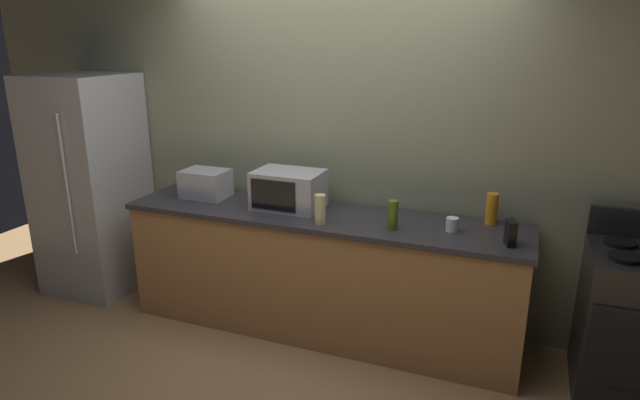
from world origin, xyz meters
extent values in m
plane|color=#A87F51|center=(0.00, 0.00, 0.00)|extent=(8.00, 8.00, 0.00)
cube|color=gray|center=(0.00, 0.81, 1.35)|extent=(6.40, 0.10, 2.70)
cube|color=#B27F4C|center=(0.00, 0.40, 0.43)|extent=(2.80, 0.60, 0.86)
cube|color=#2D2B30|center=(0.00, 0.40, 0.88)|extent=(2.84, 0.64, 0.04)
cube|color=#B7BABF|center=(-2.05, 0.40, 0.90)|extent=(0.72, 0.70, 1.80)
cylinder|color=silver|center=(-1.91, 0.03, 1.00)|extent=(0.02, 0.02, 1.10)
cube|color=black|center=(2.00, 0.40, 0.45)|extent=(0.60, 0.60, 0.90)
cylinder|color=black|center=(1.87, 0.28, 0.91)|extent=(0.18, 0.18, 0.02)
cylinder|color=black|center=(1.87, 0.52, 0.91)|extent=(0.18, 0.18, 0.02)
cube|color=#B7BABF|center=(-0.26, 0.45, 1.04)|extent=(0.48, 0.34, 0.27)
cube|color=black|center=(-0.30, 0.28, 1.04)|extent=(0.34, 0.01, 0.21)
cube|color=#B7BABF|center=(-0.96, 0.46, 1.01)|extent=(0.34, 0.26, 0.21)
cube|color=black|center=(1.26, 0.27, 0.98)|extent=(0.08, 0.12, 0.15)
cylinder|color=beige|center=(0.08, 0.21, 1.00)|extent=(0.07, 0.07, 0.20)
cylinder|color=orange|center=(1.12, 0.62, 1.00)|extent=(0.08, 0.08, 0.21)
cylinder|color=#4C6B19|center=(0.55, 0.28, 1.00)|extent=(0.07, 0.07, 0.19)
cylinder|color=white|center=(0.90, 0.39, 0.94)|extent=(0.08, 0.08, 0.09)
camera|label=1|loc=(1.30, -2.89, 2.09)|focal=30.14mm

